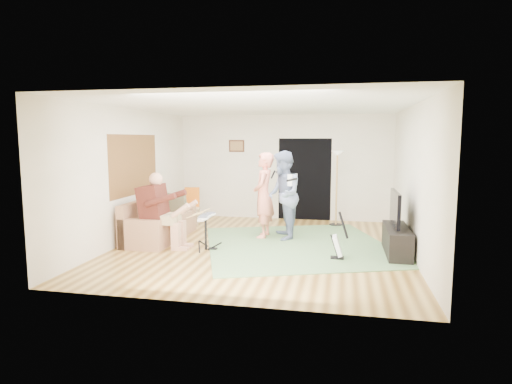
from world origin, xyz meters
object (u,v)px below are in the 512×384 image
at_px(guitar_spare, 338,246).
at_px(tv_cabinet, 397,241).
at_px(singer, 264,195).
at_px(torchiere_lamp, 337,175).
at_px(television, 395,208).
at_px(sofa, 157,226).
at_px(guitarist, 283,195).
at_px(drum_kit, 206,234).
at_px(dining_chair, 192,211).

height_order(guitar_spare, tv_cabinet, guitar_spare).
xyz_separation_m(singer, tv_cabinet, (2.62, -0.85, -0.65)).
distance_m(torchiere_lamp, television, 2.70).
bearing_deg(sofa, guitarist, 11.27).
relative_size(singer, guitar_spare, 2.15).
relative_size(sofa, torchiere_lamp, 1.15).
distance_m(drum_kit, guitar_spare, 2.46).
distance_m(singer, dining_chair, 2.31).
distance_m(drum_kit, television, 3.51).
height_order(singer, guitarist, guitarist).
xyz_separation_m(drum_kit, dining_chair, (-1.10, 2.26, 0.02)).
bearing_deg(sofa, guitar_spare, -12.10).
xyz_separation_m(sofa, torchiere_lamp, (3.67, 2.17, 0.96)).
height_order(torchiere_lamp, tv_cabinet, torchiere_lamp).
height_order(guitar_spare, television, television).
xyz_separation_m(guitar_spare, television, (0.99, 0.53, 0.61)).
distance_m(guitar_spare, tv_cabinet, 1.17).
relative_size(singer, dining_chair, 2.01).
height_order(drum_kit, tv_cabinet, drum_kit).
bearing_deg(guitarist, sofa, -92.51).
distance_m(sofa, guitar_spare, 3.84).
height_order(drum_kit, torchiere_lamp, torchiere_lamp).
distance_m(dining_chair, tv_cabinet, 4.97).
bearing_deg(torchiere_lamp, singer, -133.14).
bearing_deg(drum_kit, tv_cabinet, 6.10).
relative_size(dining_chair, television, 0.79).
bearing_deg(torchiere_lamp, guitarist, -123.12).
distance_m(guitarist, dining_chair, 2.70).
bearing_deg(dining_chair, television, -34.92).
height_order(sofa, drum_kit, sofa).
height_order(sofa, torchiere_lamp, torchiere_lamp).
relative_size(drum_kit, tv_cabinet, 0.49).
relative_size(guitar_spare, torchiere_lamp, 0.47).
distance_m(sofa, tv_cabinet, 4.80).
bearing_deg(drum_kit, guitarist, 41.93).
xyz_separation_m(guitar_spare, dining_chair, (-3.55, 2.42, 0.08)).
bearing_deg(torchiere_lamp, guitar_spare, -88.39).
bearing_deg(guitar_spare, dining_chair, 145.75).
bearing_deg(television, singer, 161.64).
bearing_deg(tv_cabinet, torchiere_lamp, 114.74).
distance_m(guitarist, television, 2.29).
distance_m(guitarist, guitar_spare, 1.89).
bearing_deg(singer, drum_kit, -36.38).
height_order(dining_chair, television, television).
relative_size(torchiere_lamp, television, 1.59).
bearing_deg(guitar_spare, singer, 138.75).
relative_size(torchiere_lamp, tv_cabinet, 1.29).
xyz_separation_m(singer, guitarist, (0.41, -0.06, 0.02)).
xyz_separation_m(singer, guitar_spare, (1.57, -1.38, -0.66)).
distance_m(singer, tv_cabinet, 2.83).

